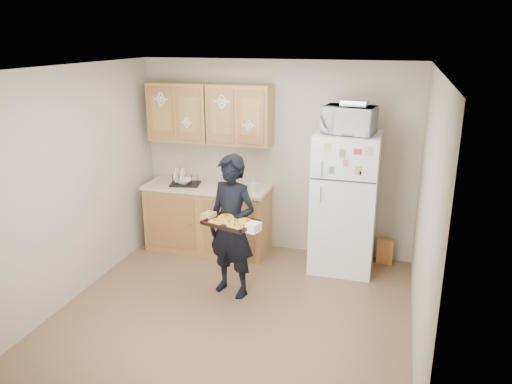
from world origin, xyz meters
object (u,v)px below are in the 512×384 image
Objects in this scene: dish_rack at (185,179)px; baking_tray at (230,223)px; person at (232,227)px; microwave at (349,120)px; refrigerator at (345,202)px.

baking_tray is at bearing -50.31° from dish_rack.
microwave is (1.10, 0.96, 1.06)m from person.
baking_tray is at bearing -120.03° from microwave.
microwave is 2.27m from dish_rack.
dish_rack is at bearing -172.17° from microwave.
refrigerator reaches higher than person.
refrigerator is at bearing 58.95° from person.
refrigerator is 3.41× the size of baking_tray.
refrigerator reaches higher than baking_tray.
person is at bearing -137.49° from refrigerator.
microwave is (0.00, -0.05, 1.01)m from refrigerator.
person is 2.77× the size of microwave.
refrigerator is 1.65m from baking_tray.
dish_rack is (-2.09, 0.05, -0.88)m from microwave.
dish_rack is (-1.07, 1.29, 0.02)m from baking_tray.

